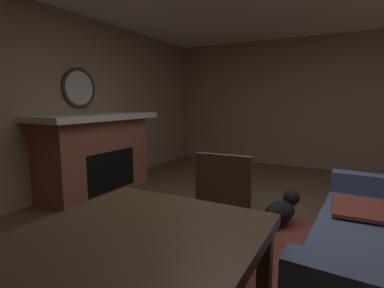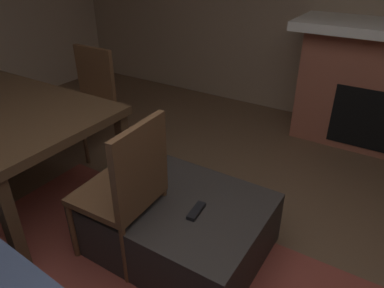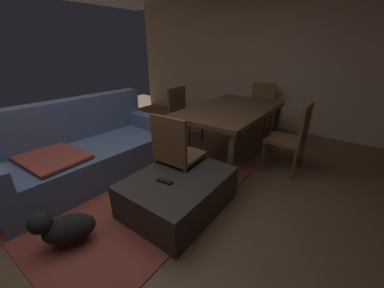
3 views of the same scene
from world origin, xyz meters
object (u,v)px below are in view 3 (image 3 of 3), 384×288
object	(u,v)px
dining_chair_south	(294,135)
potted_plant	(174,116)
ottoman_coffee_table	(179,192)
dining_chair_east	(261,105)
dining_chair_west	(175,151)
couch	(85,152)
dining_chair_north	(182,112)
tv_remote	(165,181)
dining_table	(230,112)
small_dog	(64,228)

from	to	relation	value
dining_chair_south	potted_plant	world-z (taller)	dining_chair_south
ottoman_coffee_table	dining_chair_east	bearing A→B (deg)	4.41
dining_chair_west	dining_chair_south	bearing A→B (deg)	-35.72
couch	potted_plant	distance (m)	1.96
dining_chair_west	potted_plant	size ratio (longest dim) A/B	1.77
couch	dining_chair_south	distance (m)	2.68
ottoman_coffee_table	dining_chair_south	world-z (taller)	dining_chair_south
ottoman_coffee_table	dining_chair_west	xyz separation A→B (m)	(0.20, 0.20, 0.34)
couch	dining_chair_north	size ratio (longest dim) A/B	2.31
dining_chair_east	dining_chair_north	bearing A→B (deg)	144.36
dining_chair_west	potted_plant	xyz separation A→B (m)	(1.56, 1.35, -0.22)
couch	dining_chair_north	bearing A→B (deg)	-9.07
ottoman_coffee_table	dining_chair_south	distance (m)	1.66
couch	tv_remote	xyz separation A→B (m)	(0.03, -1.35, 0.06)
ottoman_coffee_table	dining_table	distance (m)	1.56
dining_chair_south	couch	bearing A→B (deg)	128.40
tv_remote	dining_chair_south	distance (m)	1.79
ottoman_coffee_table	dining_chair_west	world-z (taller)	dining_chair_west
couch	dining_chair_south	bearing A→B (deg)	-51.60
dining_table	dining_chair_south	distance (m)	0.93
tv_remote	dining_chair_west	xyz separation A→B (m)	(0.36, 0.16, 0.14)
dining_chair_west	tv_remote	bearing A→B (deg)	-155.47
ottoman_coffee_table	dining_chair_south	xyz separation A→B (m)	(1.47, -0.71, 0.34)
dining_chair_north	dining_chair_west	size ratio (longest dim) A/B	1.00
dining_chair_west	small_dog	xyz separation A→B (m)	(-1.16, 0.24, -0.33)
dining_table	couch	bearing A→B (deg)	144.60
ottoman_coffee_table	dining_chair_south	size ratio (longest dim) A/B	1.15
dining_chair_north	potted_plant	distance (m)	0.56
small_dog	dining_chair_east	bearing A→B (deg)	-3.54
ottoman_coffee_table	small_dog	xyz separation A→B (m)	(-0.96, 0.44, 0.01)
dining_chair_east	dining_chair_west	size ratio (longest dim) A/B	1.00
tv_remote	dining_chair_east	xyz separation A→B (m)	(2.89, 0.17, 0.14)
couch	dining_chair_north	distance (m)	1.69
ottoman_coffee_table	dining_chair_south	bearing A→B (deg)	-25.79
dining_chair_south	tv_remote	bearing A→B (deg)	155.35
dining_table	potted_plant	bearing A→B (deg)	77.69
potted_plant	couch	bearing A→B (deg)	-175.17
dining_chair_west	potted_plant	distance (m)	2.07
dining_chair_west	dining_chair_south	world-z (taller)	same
tv_remote	dining_chair_west	distance (m)	0.42
tv_remote	dining_chair_east	world-z (taller)	dining_chair_east
dining_chair_east	dining_chair_south	distance (m)	1.56
ottoman_coffee_table	dining_chair_east	distance (m)	2.76
couch	dining_table	world-z (taller)	couch
dining_table	dining_chair_east	bearing A→B (deg)	0.26
dining_chair_south	potted_plant	bearing A→B (deg)	82.60
couch	small_dog	world-z (taller)	couch
couch	dining_chair_west	size ratio (longest dim) A/B	2.31
dining_chair_north	dining_chair_east	size ratio (longest dim) A/B	1.00
ottoman_coffee_table	small_dog	world-z (taller)	small_dog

